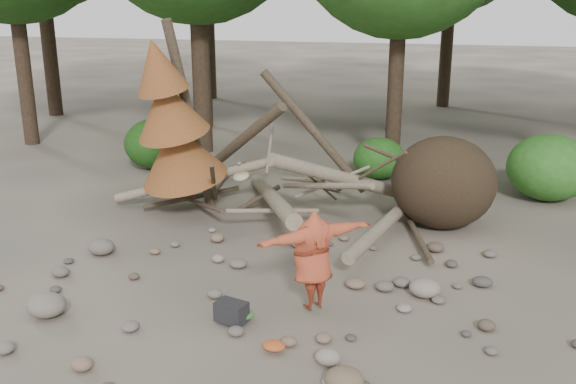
# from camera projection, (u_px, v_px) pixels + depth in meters

# --- Properties ---
(ground) EXTENTS (120.00, 120.00, 0.00)m
(ground) POSITION_uv_depth(u_px,v_px,m) (266.00, 300.00, 10.49)
(ground) COLOR #514C44
(ground) RESTS_ON ground
(deadfall_pile) EXTENTS (8.55, 5.24, 3.30)m
(deadfall_pile) POSITION_uv_depth(u_px,v_px,m) (415.00, 183.00, 13.61)
(deadfall_pile) COLOR #332619
(deadfall_pile) RESTS_ON ground
(dead_conifer) EXTENTS (2.06, 2.16, 4.35)m
(dead_conifer) POSITION_uv_depth(u_px,v_px,m) (173.00, 125.00, 13.77)
(dead_conifer) COLOR #4C3F30
(dead_conifer) RESTS_ON ground
(bush_left) EXTENTS (1.80, 1.80, 1.44)m
(bush_left) POSITION_uv_depth(u_px,v_px,m) (156.00, 144.00, 18.31)
(bush_left) COLOR #1E4E15
(bush_left) RESTS_ON ground
(bush_mid) EXTENTS (1.40, 1.40, 1.12)m
(bush_mid) POSITION_uv_depth(u_px,v_px,m) (379.00, 158.00, 17.32)
(bush_mid) COLOR #29631C
(bush_mid) RESTS_ON ground
(bush_right) EXTENTS (2.00, 2.00, 1.60)m
(bush_right) POSITION_uv_depth(u_px,v_px,m) (549.00, 167.00, 15.46)
(bush_right) COLOR #337624
(bush_right) RESTS_ON ground
(frisbee_thrower) EXTENTS (2.12, 1.74, 2.17)m
(frisbee_thrower) POSITION_uv_depth(u_px,v_px,m) (313.00, 260.00, 9.85)
(frisbee_thrower) COLOR #AD4127
(frisbee_thrower) RESTS_ON ground
(backpack) EXTENTS (0.52, 0.41, 0.31)m
(backpack) POSITION_uv_depth(u_px,v_px,m) (232.00, 315.00, 9.66)
(backpack) COLOR black
(backpack) RESTS_ON ground
(cloth_green) EXTENTS (0.40, 0.34, 0.15)m
(cloth_green) POSITION_uv_depth(u_px,v_px,m) (241.00, 317.00, 9.77)
(cloth_green) COLOR #346E2C
(cloth_green) RESTS_ON ground
(cloth_orange) EXTENTS (0.32, 0.26, 0.12)m
(cloth_orange) POSITION_uv_depth(u_px,v_px,m) (274.00, 349.00, 8.92)
(cloth_orange) COLOR #B34D1E
(cloth_orange) RESTS_ON ground
(boulder_front_left) EXTENTS (0.61, 0.55, 0.37)m
(boulder_front_left) POSITION_uv_depth(u_px,v_px,m) (46.00, 305.00, 9.91)
(boulder_front_left) COLOR slate
(boulder_front_left) RESTS_ON ground
(boulder_front_right) EXTENTS (0.51, 0.45, 0.30)m
(boulder_front_right) POSITION_uv_depth(u_px,v_px,m) (344.00, 380.00, 8.04)
(boulder_front_right) COLOR brown
(boulder_front_right) RESTS_ON ground
(boulder_mid_right) EXTENTS (0.52, 0.47, 0.31)m
(boulder_mid_right) POSITION_uv_depth(u_px,v_px,m) (425.00, 288.00, 10.56)
(boulder_mid_right) COLOR gray
(boulder_mid_right) RESTS_ON ground
(boulder_mid_left) EXTENTS (0.52, 0.47, 0.31)m
(boulder_mid_left) POSITION_uv_depth(u_px,v_px,m) (101.00, 247.00, 12.29)
(boulder_mid_left) COLOR #655F55
(boulder_mid_left) RESTS_ON ground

